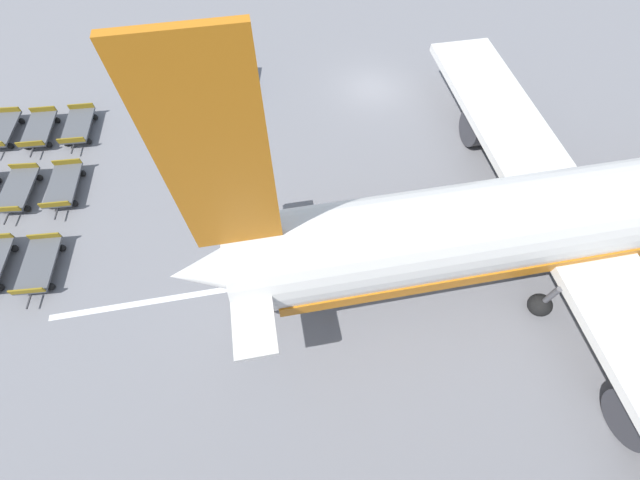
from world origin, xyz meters
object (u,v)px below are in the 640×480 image
baggage_dolly_row_mid_b_col_c (39,265)px  service_van (194,69)px  baggage_dolly_row_mid_a_col_a (39,130)px  airplane (594,212)px  baggage_dolly_row_mid_b_col_a (79,126)px  baggage_dolly_row_mid_b_col_b (64,186)px  baggage_dolly_row_mid_a_col_b (18,190)px  baggage_dolly_row_near_col_a (2,130)px

baggage_dolly_row_mid_b_col_c → service_van: bearing=142.5°
service_van → baggage_dolly_row_mid_b_col_c: size_ratio=1.52×
baggage_dolly_row_mid_a_col_a → airplane: bearing=57.7°
service_van → baggage_dolly_row_mid_b_col_a: size_ratio=1.52×
airplane → service_van: bearing=-139.1°
baggage_dolly_row_mid_a_col_a → baggage_dolly_row_mid_b_col_b: 5.30m
baggage_dolly_row_mid_b_col_b → baggage_dolly_row_mid_b_col_c: 4.95m
baggage_dolly_row_mid_a_col_b → baggage_dolly_row_mid_b_col_a: (-4.26, 3.07, 0.00)m
baggage_dolly_row_mid_a_col_a → baggage_dolly_row_mid_b_col_a: 2.31m
baggage_dolly_row_mid_a_col_a → baggage_dolly_row_mid_b_col_b: size_ratio=1.00×
baggage_dolly_row_mid_b_col_b → baggage_dolly_row_mid_b_col_c: bearing=-11.0°
airplane → baggage_dolly_row_mid_a_col_a: (-16.18, -25.61, -2.60)m
baggage_dolly_row_near_col_a → baggage_dolly_row_mid_b_col_b: bearing=33.5°
baggage_dolly_row_mid_b_col_c → airplane: bearing=75.9°
airplane → baggage_dolly_row_mid_a_col_b: bearing=-113.6°
service_van → baggage_dolly_row_mid_a_col_a: service_van is taller
baggage_dolly_row_mid_a_col_a → service_van: bearing=101.8°
baggage_dolly_row_near_col_a → baggage_dolly_row_mid_a_col_a: size_ratio=1.00×
airplane → baggage_dolly_row_mid_b_col_b: (-11.12, -24.03, -2.60)m
baggage_dolly_row_mid_b_col_c → baggage_dolly_row_mid_a_col_a: bearing=-176.3°
service_van → baggage_dolly_row_mid_b_col_a: bearing=-72.1°
service_van → baggage_dolly_row_mid_b_col_a: (2.44, -7.55, -0.78)m
baggage_dolly_row_mid_b_col_b → airplane: bearing=65.2°
airplane → baggage_dolly_row_mid_b_col_b: bearing=-114.8°
service_van → airplane: bearing=40.9°
baggage_dolly_row_near_col_a → baggage_dolly_row_mid_a_col_a: bearing=74.4°
baggage_dolly_row_near_col_a → baggage_dolly_row_mid_a_col_b: 5.43m
baggage_dolly_row_mid_a_col_a → baggage_dolly_row_mid_b_col_c: (9.92, 0.63, 0.00)m
baggage_dolly_row_mid_b_col_a → baggage_dolly_row_mid_b_col_b: bearing=-8.5°
baggage_dolly_row_mid_b_col_a → baggage_dolly_row_mid_b_col_b: (4.66, -0.70, 0.00)m
baggage_dolly_row_mid_a_col_a → baggage_dolly_row_mid_b_col_c: same height
baggage_dolly_row_mid_b_col_a → baggage_dolly_row_mid_a_col_a: bearing=-99.8°
service_van → baggage_dolly_row_mid_b_col_b: service_van is taller
service_van → baggage_dolly_row_near_col_a: (1.44, -11.99, -0.78)m
baggage_dolly_row_mid_b_col_b → baggage_dolly_row_near_col_a: bearing=-146.5°
baggage_dolly_row_mid_a_col_b → baggage_dolly_row_mid_b_col_b: (0.41, 2.37, 0.00)m
baggage_dolly_row_mid_b_col_b → service_van: bearing=130.8°
airplane → baggage_dolly_row_mid_b_col_a: (-15.79, -23.34, -2.60)m
baggage_dolly_row_mid_b_col_a → baggage_dolly_row_mid_b_col_c: size_ratio=1.00×
airplane → baggage_dolly_row_mid_b_col_c: bearing=-104.1°
baggage_dolly_row_mid_b_col_b → baggage_dolly_row_mid_a_col_b: bearing=-99.8°
baggage_dolly_row_mid_a_col_a → baggage_dolly_row_mid_a_col_b: (4.65, -0.80, 0.00)m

